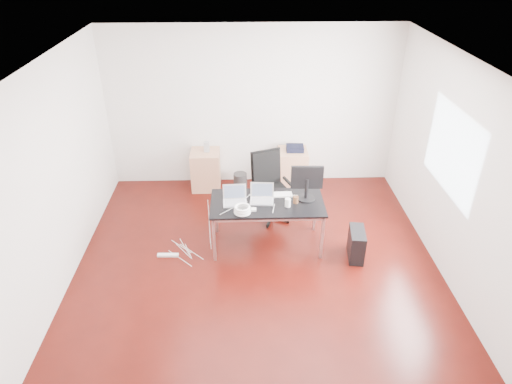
{
  "coord_description": "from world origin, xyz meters",
  "views": [
    {
      "loc": [
        -0.18,
        -5.01,
        4.08
      ],
      "look_at": [
        0.0,
        0.55,
        0.85
      ],
      "focal_mm": 32.0,
      "sensor_mm": 36.0,
      "label": 1
    }
  ],
  "objects_px": {
    "filing_cabinet_right": "(292,168)",
    "desk": "(267,205)",
    "office_chair": "(270,183)",
    "filing_cabinet_left": "(206,170)",
    "pc_tower": "(356,244)"
  },
  "relations": [
    {
      "from": "pc_tower",
      "to": "filing_cabinet_right",
      "type": "bearing_deg",
      "value": 115.35
    },
    {
      "from": "filing_cabinet_right",
      "to": "pc_tower",
      "type": "bearing_deg",
      "value": -71.74
    },
    {
      "from": "office_chair",
      "to": "pc_tower",
      "type": "relative_size",
      "value": 2.4
    },
    {
      "from": "office_chair",
      "to": "filing_cabinet_left",
      "type": "bearing_deg",
      "value": 117.13
    },
    {
      "from": "filing_cabinet_right",
      "to": "desk",
      "type": "bearing_deg",
      "value": -107.39
    },
    {
      "from": "desk",
      "to": "pc_tower",
      "type": "relative_size",
      "value": 3.56
    },
    {
      "from": "desk",
      "to": "pc_tower",
      "type": "xyz_separation_m",
      "value": [
        1.25,
        -0.34,
        -0.46
      ]
    },
    {
      "from": "filing_cabinet_left",
      "to": "filing_cabinet_right",
      "type": "bearing_deg",
      "value": 0.0
    },
    {
      "from": "desk",
      "to": "office_chair",
      "type": "distance_m",
      "value": 0.79
    },
    {
      "from": "filing_cabinet_left",
      "to": "pc_tower",
      "type": "distance_m",
      "value": 3.08
    },
    {
      "from": "desk",
      "to": "filing_cabinet_right",
      "type": "relative_size",
      "value": 2.29
    },
    {
      "from": "desk",
      "to": "office_chair",
      "type": "height_order",
      "value": "office_chair"
    },
    {
      "from": "desk",
      "to": "filing_cabinet_left",
      "type": "height_order",
      "value": "desk"
    },
    {
      "from": "desk",
      "to": "pc_tower",
      "type": "height_order",
      "value": "desk"
    },
    {
      "from": "desk",
      "to": "office_chair",
      "type": "xyz_separation_m",
      "value": [
        0.08,
        0.79,
        -0.07
      ]
    }
  ]
}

